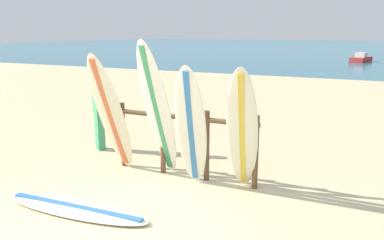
# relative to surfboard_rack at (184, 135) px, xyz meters

# --- Properties ---
(ground_plane) EXTENTS (120.00, 120.00, 0.00)m
(ground_plane) POSITION_rel_surfboard_rack_xyz_m (-0.12, -2.35, -0.71)
(ground_plane) COLOR beige
(ocean_water) EXTENTS (120.00, 80.00, 0.01)m
(ocean_water) POSITION_rel_surfboard_rack_xyz_m (-0.12, 55.65, -0.71)
(ocean_water) COLOR teal
(ocean_water) RESTS_ON ground
(surfboard_rack) EXTENTS (2.57, 0.09, 1.16)m
(surfboard_rack) POSITION_rel_surfboard_rack_xyz_m (0.00, 0.00, 0.00)
(surfboard_rack) COLOR brown
(surfboard_rack) RESTS_ON ground
(surfboard_leaning_far_left) EXTENTS (0.63, 0.89, 2.09)m
(surfboard_leaning_far_left) POSITION_rel_surfboard_rack_xyz_m (-1.17, -0.41, 0.33)
(surfboard_leaning_far_left) COLOR beige
(surfboard_leaning_far_left) RESTS_ON ground
(surfboard_leaning_left) EXTENTS (0.57, 0.89, 2.30)m
(surfboard_leaning_left) POSITION_rel_surfboard_rack_xyz_m (-0.35, -0.25, 0.44)
(surfboard_leaning_left) COLOR white
(surfboard_leaning_left) RESTS_ON ground
(surfboard_leaning_center_left) EXTENTS (0.59, 0.76, 1.96)m
(surfboard_leaning_center_left) POSITION_rel_surfboard_rack_xyz_m (0.34, -0.44, 0.27)
(surfboard_leaning_center_left) COLOR white
(surfboard_leaning_center_left) RESTS_ON ground
(surfboard_leaning_center) EXTENTS (0.61, 0.87, 1.96)m
(surfboard_leaning_center) POSITION_rel_surfboard_rack_xyz_m (1.11, -0.31, 0.27)
(surfboard_leaning_center) COLOR silver
(surfboard_leaning_center) RESTS_ON ground
(surfboard_lying_on_sand) EXTENTS (2.31, 0.65, 0.08)m
(surfboard_lying_on_sand) POSITION_rel_surfboard_rack_xyz_m (-0.73, -1.86, -0.68)
(surfboard_lying_on_sand) COLOR white
(surfboard_lying_on_sand) RESTS_ON ground
(beachgoer_standing) EXTENTS (0.31, 0.28, 1.64)m
(beachgoer_standing) POSITION_rel_surfboard_rack_xyz_m (-2.28, 0.64, 0.19)
(beachgoer_standing) COLOR #3F9966
(beachgoer_standing) RESTS_ON ground
(small_boat_offshore) EXTENTS (1.56, 2.83, 0.71)m
(small_boat_offshore) POSITION_rel_surfboard_rack_xyz_m (1.00, 28.46, -0.46)
(small_boat_offshore) COLOR #B22D28
(small_boat_offshore) RESTS_ON ocean_water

